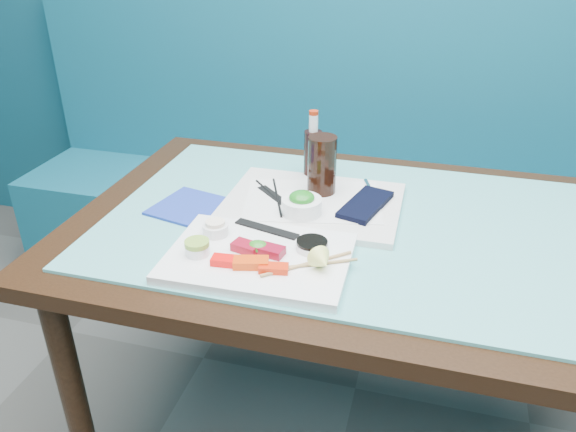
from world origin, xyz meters
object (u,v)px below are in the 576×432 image
(dining_table, at_px, (356,254))
(blue_napkin, at_px, (191,207))
(seaweed_bowl, at_px, (302,206))
(cola_bottle_body, at_px, (313,156))
(booth_bench, at_px, (386,209))
(serving_tray, at_px, (313,204))
(cola_glass, at_px, (322,165))
(sashimi_plate, at_px, (259,258))

(dining_table, distance_m, blue_napkin, 0.44)
(dining_table, relative_size, seaweed_bowl, 14.19)
(cola_bottle_body, height_order, blue_napkin, cola_bottle_body)
(booth_bench, bearing_deg, blue_napkin, -115.74)
(serving_tray, bearing_deg, cola_glass, 79.30)
(blue_napkin, bearing_deg, sashimi_plate, -38.14)
(cola_bottle_body, bearing_deg, dining_table, -52.88)
(dining_table, height_order, cola_bottle_body, cola_bottle_body)
(booth_bench, height_order, sashimi_plate, booth_bench)
(serving_tray, xyz_separation_m, seaweed_bowl, (-0.01, -0.07, 0.03))
(booth_bench, xyz_separation_m, seaweed_bowl, (-0.14, -0.86, 0.42))
(sashimi_plate, bearing_deg, serving_tray, 78.51)
(serving_tray, height_order, blue_napkin, serving_tray)
(dining_table, xyz_separation_m, blue_napkin, (-0.42, -0.04, 0.09))
(serving_tray, bearing_deg, sashimi_plate, -100.59)
(cola_bottle_body, xyz_separation_m, blue_napkin, (-0.26, -0.26, -0.07))
(seaweed_bowl, relative_size, blue_napkin, 0.57)
(booth_bench, bearing_deg, cola_bottle_body, -105.10)
(dining_table, xyz_separation_m, serving_tray, (-0.13, 0.05, 0.10))
(sashimi_plate, relative_size, serving_tray, 0.88)
(seaweed_bowl, distance_m, cola_glass, 0.14)
(cola_bottle_body, relative_size, blue_napkin, 0.82)
(serving_tray, distance_m, blue_napkin, 0.31)
(serving_tray, relative_size, blue_napkin, 2.57)
(booth_bench, distance_m, seaweed_bowl, 0.97)
(dining_table, height_order, sashimi_plate, sashimi_plate)
(dining_table, distance_m, serving_tray, 0.17)
(cola_bottle_body, bearing_deg, sashimi_plate, -91.43)
(serving_tray, relative_size, seaweed_bowl, 4.47)
(serving_tray, bearing_deg, cola_bottle_body, 103.06)
(cola_glass, bearing_deg, booth_bench, 80.91)
(booth_bench, bearing_deg, cola_glass, -99.09)
(booth_bench, xyz_separation_m, sashimi_plate, (-0.18, -1.07, 0.39))
(dining_table, xyz_separation_m, cola_bottle_body, (-0.17, 0.22, 0.16))
(sashimi_plate, xyz_separation_m, serving_tray, (0.05, 0.29, -0.00))
(serving_tray, height_order, cola_glass, cola_glass)
(sashimi_plate, xyz_separation_m, blue_napkin, (-0.25, 0.19, -0.01))
(cola_glass, bearing_deg, serving_tray, -100.30)
(seaweed_bowl, bearing_deg, sashimi_plate, -101.11)
(blue_napkin, bearing_deg, cola_glass, 25.68)
(seaweed_bowl, bearing_deg, serving_tray, 82.41)
(booth_bench, height_order, cola_bottle_body, booth_bench)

